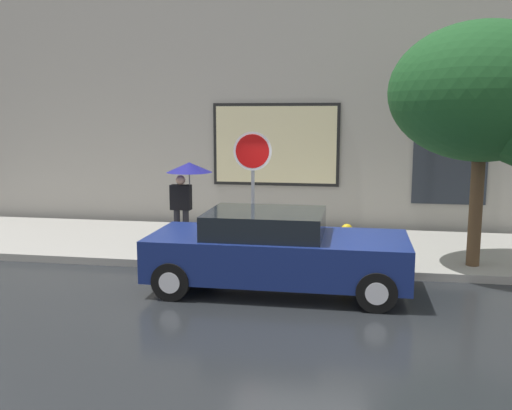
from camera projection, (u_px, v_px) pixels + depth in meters
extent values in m
plane|color=black|center=(297.00, 291.00, 9.88)|extent=(60.00, 60.00, 0.00)
cube|color=gray|center=(311.00, 247.00, 12.78)|extent=(20.00, 4.00, 0.15)
cube|color=#9E998E|center=(321.00, 96.00, 14.68)|extent=(20.00, 0.40, 7.00)
cube|color=black|center=(276.00, 145.00, 14.85)|extent=(3.32, 0.06, 2.14)
cube|color=beige|center=(275.00, 145.00, 14.82)|extent=(3.16, 0.03, 1.98)
cube|color=#262B33|center=(450.00, 168.00, 14.19)|extent=(1.80, 0.04, 1.80)
cube|color=navy|center=(278.00, 255.00, 9.83)|extent=(4.40, 1.82, 0.71)
cube|color=black|center=(265.00, 223.00, 9.78)|extent=(1.98, 1.61, 0.41)
cylinder|color=black|center=(373.00, 264.00, 10.41)|extent=(0.64, 0.22, 0.64)
cylinder|color=silver|center=(373.00, 264.00, 10.41)|extent=(0.35, 0.24, 0.35)
cylinder|color=black|center=(376.00, 292.00, 8.78)|extent=(0.64, 0.22, 0.64)
cylinder|color=silver|center=(376.00, 292.00, 8.78)|extent=(0.35, 0.24, 0.35)
cylinder|color=black|center=(199.00, 256.00, 10.98)|extent=(0.64, 0.22, 0.64)
cylinder|color=silver|center=(199.00, 256.00, 10.98)|extent=(0.35, 0.24, 0.35)
cylinder|color=black|center=(171.00, 281.00, 9.34)|extent=(0.64, 0.22, 0.64)
cylinder|color=silver|center=(171.00, 281.00, 9.34)|extent=(0.35, 0.24, 0.35)
cylinder|color=yellow|center=(346.00, 245.00, 11.31)|extent=(0.22, 0.22, 0.62)
sphere|color=gold|center=(347.00, 230.00, 11.26)|extent=(0.23, 0.23, 0.23)
cylinder|color=gold|center=(346.00, 245.00, 11.15)|extent=(0.09, 0.12, 0.09)
cylinder|color=gold|center=(347.00, 242.00, 11.46)|extent=(0.09, 0.12, 0.09)
cylinder|color=yellow|center=(346.00, 259.00, 11.36)|extent=(0.30, 0.30, 0.06)
cylinder|color=black|center=(177.00, 227.00, 12.75)|extent=(0.14, 0.14, 0.78)
cylinder|color=black|center=(186.00, 227.00, 12.72)|extent=(0.14, 0.14, 0.78)
cube|color=black|center=(181.00, 197.00, 12.63)|extent=(0.46, 0.22, 0.56)
sphere|color=tan|center=(181.00, 180.00, 12.57)|extent=(0.21, 0.21, 0.21)
cylinder|color=#4C4C51|center=(190.00, 186.00, 12.55)|extent=(0.02, 0.02, 0.90)
cone|color=navy|center=(189.00, 167.00, 12.49)|extent=(1.01, 1.01, 0.22)
cylinder|color=#4C3823|center=(476.00, 205.00, 10.80)|extent=(0.25, 0.25, 2.34)
ellipsoid|color=#19471E|center=(483.00, 92.00, 10.47)|extent=(3.44, 2.92, 2.58)
cylinder|color=gray|center=(253.00, 197.00, 11.26)|extent=(0.07, 0.07, 2.52)
cylinder|color=white|center=(252.00, 151.00, 11.07)|extent=(0.76, 0.02, 0.76)
cylinder|color=red|center=(252.00, 151.00, 11.06)|extent=(0.66, 0.02, 0.66)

